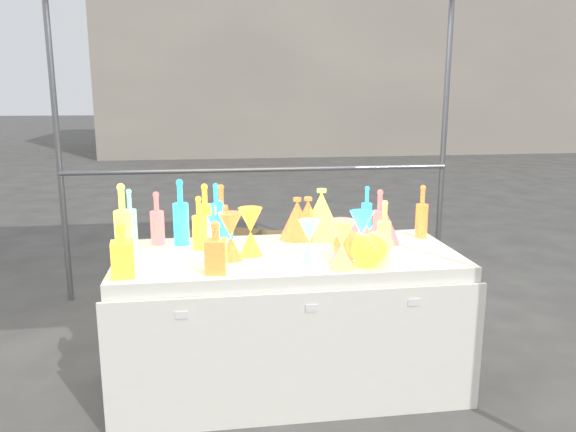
{
  "coord_description": "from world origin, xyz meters",
  "views": [
    {
      "loc": [
        -0.42,
        -2.85,
        1.58
      ],
      "look_at": [
        0.0,
        0.0,
        0.95
      ],
      "focal_mm": 35.0,
      "sensor_mm": 36.0,
      "label": 1
    }
  ],
  "objects": [
    {
      "name": "ground",
      "position": [
        0.0,
        0.0,
        0.0
      ],
      "size": [
        80.0,
        80.0,
        0.0
      ],
      "primitive_type": "plane",
      "color": "slate",
      "rests_on": "ground"
    },
    {
      "name": "display_table",
      "position": [
        0.0,
        -0.01,
        0.37
      ],
      "size": [
        1.84,
        0.83,
        0.75
      ],
      "color": "white",
      "rests_on": "ground"
    },
    {
      "name": "background_building",
      "position": [
        4.0,
        14.0,
        3.0
      ],
      "size": [
        14.0,
        6.0,
        6.0
      ],
      "primitive_type": "cube",
      "color": "#B1A693",
      "rests_on": "ground"
    },
    {
      "name": "cardboard_box_closed",
      "position": [
        -0.31,
        1.79,
        0.21
      ],
      "size": [
        0.71,
        0.63,
        0.43
      ],
      "primitive_type": "cube",
      "rotation": [
        0.0,
        0.0,
        -0.41
      ],
      "color": "#9E7947",
      "rests_on": "ground"
    },
    {
      "name": "cardboard_box_flat",
      "position": [
        0.25,
        2.97,
        0.03
      ],
      "size": [
        0.83,
        0.62,
        0.07
      ],
      "primitive_type": "cube",
      "rotation": [
        0.0,
        0.0,
        -0.06
      ],
      "color": "#9E7947",
      "rests_on": "ground"
    },
    {
      "name": "bottle_0",
      "position": [
        -0.43,
        0.35,
        0.91
      ],
      "size": [
        0.09,
        0.09,
        0.33
      ],
      "primitive_type": null,
      "rotation": [
        0.0,
        0.0,
        -0.11
      ],
      "color": "red",
      "rests_on": "display_table"
    },
    {
      "name": "bottle_1",
      "position": [
        -0.37,
        0.35,
        0.91
      ],
      "size": [
        0.08,
        0.08,
        0.33
      ],
      "primitive_type": null,
      "rotation": [
        0.0,
        0.0,
        -0.04
      ],
      "color": "#1B991D",
      "rests_on": "display_table"
    },
    {
      "name": "bottle_2",
      "position": [
        -0.34,
        0.25,
        0.92
      ],
      "size": [
        0.09,
        0.09,
        0.34
      ],
      "primitive_type": null,
      "rotation": [
        0.0,
        0.0,
        -0.34
      ],
      "color": "#FD9E1A",
      "rests_on": "display_table"
    },
    {
      "name": "bottle_3",
      "position": [
        -0.7,
        0.28,
        0.9
      ],
      "size": [
        0.09,
        0.09,
        0.3
      ],
      "primitive_type": null,
      "rotation": [
        0.0,
        0.0,
        0.16
      ],
      "color": "#2A20BA",
      "rests_on": "display_table"
    },
    {
      "name": "bottle_4",
      "position": [
        -0.85,
        0.04,
        0.94
      ],
      "size": [
        0.09,
        0.09,
        0.39
      ],
      "primitive_type": null,
      "rotation": [
        0.0,
        0.0,
        -0.0
      ],
      "color": "#115D6E",
      "rests_on": "display_table"
    },
    {
      "name": "bottle_5",
      "position": [
        -0.84,
        0.27,
        0.91
      ],
      "size": [
        0.09,
        0.09,
        0.32
      ],
      "primitive_type": null,
      "rotation": [
        0.0,
        0.0,
        -0.38
      ],
      "color": "#C0267D",
      "rests_on": "display_table"
    },
    {
      "name": "bottle_6",
      "position": [
        -0.47,
        0.14,
        0.9
      ],
      "size": [
        0.09,
        0.09,
        0.29
      ],
      "primitive_type": null,
      "rotation": [
        0.0,
        0.0,
        0.19
      ],
      "color": "red",
      "rests_on": "display_table"
    },
    {
      "name": "bottle_7",
      "position": [
        -0.57,
        0.25,
        0.94
      ],
      "size": [
        0.1,
        0.1,
        0.37
      ],
      "primitive_type": null,
      "rotation": [
        0.0,
        0.0,
        0.19
      ],
      "color": "#1B991D",
      "rests_on": "display_table"
    },
    {
      "name": "decanter_0",
      "position": [
        -0.81,
        -0.29,
        0.88
      ],
      "size": [
        0.11,
        0.11,
        0.26
      ],
      "primitive_type": null,
      "rotation": [
        0.0,
        0.0,
        0.11
      ],
      "color": "red",
      "rests_on": "display_table"
    },
    {
      "name": "decanter_1",
      "position": [
        -0.39,
        -0.29,
        0.88
      ],
      "size": [
        0.11,
        0.11,
        0.25
      ],
      "primitive_type": null,
      "rotation": [
        0.0,
        0.0,
        -0.14
      ],
      "color": "#FD9E1A",
      "rests_on": "display_table"
    },
    {
      "name": "decanter_2",
      "position": [
        -0.36,
        0.05,
        0.89
      ],
      "size": [
        0.13,
        0.13,
        0.28
      ],
      "primitive_type": null,
      "rotation": [
        0.0,
        0.0,
        0.14
      ],
      "color": "#1B991D",
      "rests_on": "display_table"
    },
    {
      "name": "hourglass_0",
      "position": [
        -0.31,
        -0.09,
        0.87
      ],
      "size": [
        0.16,
        0.16,
        0.24
      ],
      "primitive_type": null,
      "rotation": [
        0.0,
        0.0,
        0.41
      ],
      "color": "#FD9E1A",
      "rests_on": "display_table"
    },
    {
      "name": "hourglass_1",
      "position": [
        0.23,
        -0.25,
        0.87
      ],
      "size": [
        0.15,
        0.15,
        0.23
      ],
      "primitive_type": null,
      "rotation": [
        0.0,
        0.0,
        0.32
      ],
      "color": "#2A20BA",
      "rests_on": "display_table"
    },
    {
      "name": "hourglass_2",
      "position": [
        0.22,
        -0.32,
        0.87
      ],
      "size": [
        0.13,
        0.13,
        0.24
      ],
      "primitive_type": null,
      "rotation": [
        0.0,
        0.0,
        0.14
      ],
      "color": "#115D6E",
      "rests_on": "display_table"
    },
    {
      "name": "hourglass_3",
      "position": [
        0.08,
        -0.2,
        0.86
      ],
      "size": [
        0.11,
        0.11,
        0.22
      ],
      "primitive_type": null,
      "rotation": [
        0.0,
        0.0,
        0.02
      ],
      "color": "#C0267D",
      "rests_on": "display_table"
    },
    {
      "name": "hourglass_4",
      "position": [
        -0.2,
        -0.02,
        0.88
      ],
      "size": [
        0.14,
        0.14,
        0.25
      ],
      "primitive_type": null,
      "rotation": [
        0.0,
        0.0,
        0.15
      ],
      "color": "red",
      "rests_on": "display_table"
    },
    {
      "name": "hourglass_5",
      "position": [
        0.35,
        -0.17,
        0.87
      ],
      "size": [
        0.15,
        0.15,
        0.25
      ],
      "primitive_type": null,
      "rotation": [
        0.0,
        0.0,
        0.24
      ],
      "color": "#1B991D",
      "rests_on": "display_table"
    },
    {
      "name": "globe_0",
      "position": [
        0.36,
        -0.29,
        0.82
      ],
      "size": [
        0.24,
        0.24,
        0.14
      ],
      "primitive_type": null,
      "rotation": [
        0.0,
        0.0,
        -0.43
      ],
      "color": "red",
      "rests_on": "display_table"
    },
    {
      "name": "globe_1",
      "position": [
        0.44,
        -0.18,
        0.81
      ],
      "size": [
        0.19,
        0.19,
        0.13
      ],
      "primitive_type": null,
      "rotation": [
        0.0,
        0.0,
        0.21
      ],
      "color": "#115D6E",
      "rests_on": "display_table"
    },
    {
      "name": "globe_2",
      "position": [
        0.29,
        -0.18,
        0.82
      ],
      "size": [
        0.21,
        0.21,
        0.14
      ],
      "primitive_type": null,
      "rotation": [
        0.0,
        0.0,
        -0.26
      ],
      "color": "#FD9E1A",
      "rests_on": "display_table"
    },
    {
      "name": "globe_3",
      "position": [
        0.35,
        -0.02,
        0.83
      ],
      "size": [
        0.22,
        0.22,
        0.15
      ],
      "primitive_type": null,
      "rotation": [
        0.0,
        0.0,
        -0.14
      ],
      "color": "#2A20BA",
      "rests_on": "display_table"
    },
    {
      "name": "lampshade_0",
      "position": [
        0.16,
        0.28,
        0.87
      ],
      "size": [
        0.23,
        0.23,
        0.25
      ],
      "primitive_type": null,
      "rotation": [
        0.0,
        0.0,
        0.12
      ],
      "color": "yellow",
      "rests_on": "display_table"
    },
    {
      "name": "lampshade_1",
      "position": [
        0.09,
        0.28,
        0.87
      ],
      "size": [
        0.26,
        0.26,
        0.24
      ],
      "primitive_type": null,
      "rotation": [
        0.0,
        0.0,
        0.3
      ],
      "color": "yellow",
      "rests_on": "display_table"
    },
    {
      "name": "lampshade_2",
      "position": [
        0.56,
        0.12,
        0.87
      ],
      "size": [
        0.24,
        0.24,
        0.24
      ],
      "primitive_type": null,
      "rotation": [
        0.0,
        0.0,
        0.18
      ],
      "color": "#2A20BA",
      "rests_on": "display_table"
    },
    {
      "name": "lampshade_3",
      "position": [
        0.24,
        0.28,
        0.9
      ],
      "size": [
        0.28,
        0.28,
        0.29
      ],
      "primitive_type": null,
      "rotation": [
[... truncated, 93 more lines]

